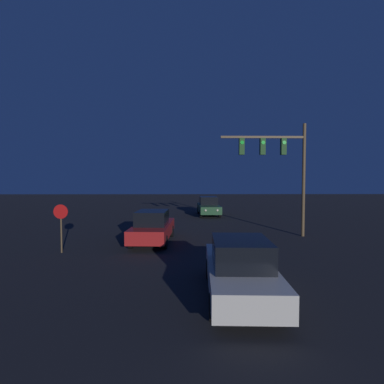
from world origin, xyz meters
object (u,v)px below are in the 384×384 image
(car_far, at_px, (209,206))
(traffic_signal_mast, at_px, (280,159))
(car_near, at_px, (240,268))
(stop_sign, at_px, (61,220))
(car_mid, at_px, (153,227))

(car_far, distance_m, traffic_signal_mast, 10.55)
(car_near, height_order, stop_sign, stop_sign)
(car_far, height_order, stop_sign, stop_sign)
(car_mid, bearing_deg, car_far, 74.80)
(traffic_signal_mast, bearing_deg, car_far, 108.98)
(car_near, xyz_separation_m, traffic_signal_mast, (3.63, 8.41, 3.46))
(car_near, distance_m, car_mid, 7.61)
(stop_sign, bearing_deg, car_far, 60.74)
(car_far, distance_m, stop_sign, 14.84)
(car_mid, bearing_deg, traffic_signal_mast, 15.15)
(car_mid, xyz_separation_m, traffic_signal_mast, (6.79, 1.48, 3.46))
(stop_sign, bearing_deg, traffic_signal_mast, 18.52)
(car_far, relative_size, stop_sign, 2.26)
(traffic_signal_mast, bearing_deg, car_near, -113.37)
(stop_sign, bearing_deg, car_mid, 28.78)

